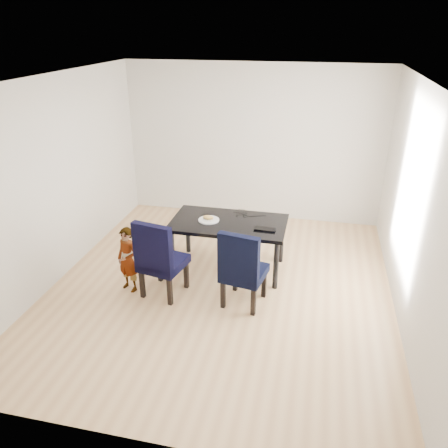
% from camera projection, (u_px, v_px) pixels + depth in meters
% --- Properties ---
extents(floor, '(4.50, 5.00, 0.01)m').
position_uv_depth(floor, '(221.00, 287.00, 5.95)').
color(floor, tan).
rests_on(floor, ground).
extents(ceiling, '(4.50, 5.00, 0.01)m').
position_uv_depth(ceiling, '(220.00, 79.00, 4.80)').
color(ceiling, white).
rests_on(ceiling, wall_back).
extents(wall_back, '(4.50, 0.01, 2.70)m').
position_uv_depth(wall_back, '(253.00, 144.00, 7.59)').
color(wall_back, silver).
rests_on(wall_back, ground).
extents(wall_front, '(4.50, 0.01, 2.70)m').
position_uv_depth(wall_front, '(143.00, 315.00, 3.16)').
color(wall_front, silver).
rests_on(wall_front, ground).
extents(wall_left, '(0.01, 5.00, 2.70)m').
position_uv_depth(wall_left, '(56.00, 181.00, 5.82)').
color(wall_left, silver).
rests_on(wall_left, ground).
extents(wall_right, '(0.01, 5.00, 2.70)m').
position_uv_depth(wall_right, '(415.00, 210.00, 4.93)').
color(wall_right, silver).
rests_on(wall_right, ground).
extents(dining_table, '(1.60, 0.90, 0.75)m').
position_uv_depth(dining_table, '(229.00, 245.00, 6.23)').
color(dining_table, black).
rests_on(dining_table, floor).
extents(chair_left, '(0.62, 0.63, 1.08)m').
position_uv_depth(chair_left, '(163.00, 256.00, 5.60)').
color(chair_left, black).
rests_on(chair_left, floor).
extents(chair_right, '(0.59, 0.61, 1.05)m').
position_uv_depth(chair_right, '(244.00, 266.00, 5.40)').
color(chair_right, black).
rests_on(chair_right, floor).
extents(child, '(0.38, 0.32, 0.90)m').
position_uv_depth(child, '(128.00, 260.00, 5.71)').
color(child, orange).
rests_on(child, floor).
extents(plate, '(0.34, 0.34, 0.02)m').
position_uv_depth(plate, '(209.00, 220.00, 6.10)').
color(plate, silver).
rests_on(plate, dining_table).
extents(sandwich, '(0.17, 0.12, 0.06)m').
position_uv_depth(sandwich, '(208.00, 217.00, 6.09)').
color(sandwich, '#B88E42').
rests_on(sandwich, plate).
extents(laptop, '(0.30, 0.20, 0.02)m').
position_uv_depth(laptop, '(265.00, 228.00, 5.86)').
color(laptop, black).
rests_on(laptop, dining_table).
extents(cable_tangle, '(0.22, 0.22, 0.01)m').
position_uv_depth(cable_tangle, '(242.00, 215.00, 6.26)').
color(cable_tangle, black).
rests_on(cable_tangle, dining_table).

